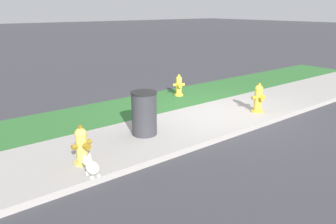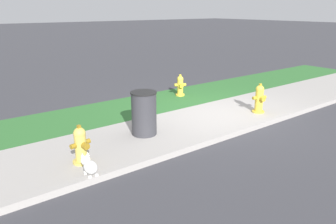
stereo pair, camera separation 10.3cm
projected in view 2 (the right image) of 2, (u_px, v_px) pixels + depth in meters
The scene contains 9 objects.
ground_plane at pixel (222, 115), 8.56m from camera, with size 120.00×120.00×0.00m, color #38383D.
sidewalk_pavement at pixel (222, 115), 8.56m from camera, with size 18.00×2.14×0.01m, color #9E9993.
grass_verge at pixel (174, 98), 10.13m from camera, with size 18.00×2.00×0.01m, color #2D662D.
street_curb at pixel (258, 125), 7.67m from camera, with size 18.00×0.16×0.12m, color #9E9993.
fire_hydrant_by_grass_verge at pixel (81, 145), 5.82m from camera, with size 0.40×0.37×0.73m.
fire_hydrant_at_driveway at pixel (259, 99), 8.66m from camera, with size 0.40×0.37×0.79m.
fire_hydrant_mid_block at pixel (180, 86), 10.37m from camera, with size 0.37×0.35×0.68m.
small_white_dog at pixel (89, 166), 5.28m from camera, with size 0.22×0.49×0.42m.
trash_bin at pixel (144, 113), 7.12m from camera, with size 0.57×0.57×0.97m.
Camera 2 is at (-6.07, -5.61, 2.68)m, focal length 35.00 mm.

